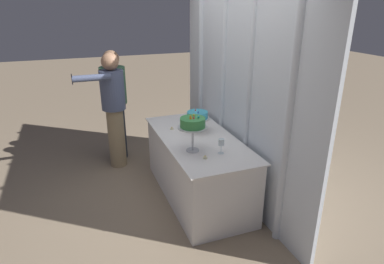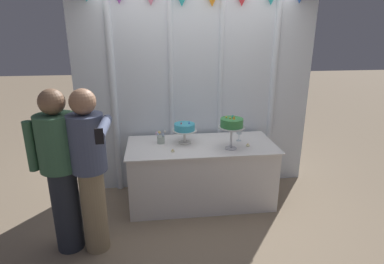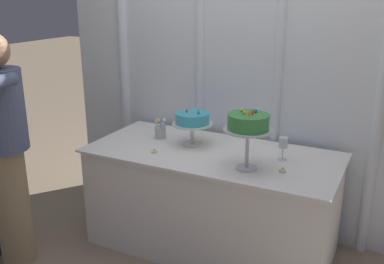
# 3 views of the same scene
# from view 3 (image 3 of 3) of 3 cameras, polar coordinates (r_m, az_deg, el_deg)

# --- Properties ---
(ground_plane) EXTENTS (24.00, 24.00, 0.00)m
(ground_plane) POSITION_cam_3_polar(r_m,az_deg,el_deg) (3.42, 1.77, -15.39)
(ground_plane) COLOR gray
(draped_curtain) EXTENTS (3.10, 0.16, 2.77)m
(draped_curtain) POSITION_cam_3_polar(r_m,az_deg,el_deg) (3.42, 6.13, 10.96)
(draped_curtain) COLOR silver
(draped_curtain) RESTS_ON ground_plane
(cake_table) EXTENTS (1.81, 0.84, 0.78)m
(cake_table) POSITION_cam_3_polar(r_m,az_deg,el_deg) (3.30, 2.58, -8.89)
(cake_table) COLOR white
(cake_table) RESTS_ON ground_plane
(cake_display_nearleft) EXTENTS (0.30, 0.30, 0.28)m
(cake_display_nearleft) POSITION_cam_3_polar(r_m,az_deg,el_deg) (3.23, 0.05, 1.55)
(cake_display_nearleft) COLOR silver
(cake_display_nearleft) RESTS_ON cake_table
(cake_display_nearright) EXTENTS (0.32, 0.32, 0.42)m
(cake_display_nearright) POSITION_cam_3_polar(r_m,az_deg,el_deg) (2.77, 7.36, 1.00)
(cake_display_nearright) COLOR silver
(cake_display_nearright) RESTS_ON cake_table
(wine_glass) EXTENTS (0.06, 0.06, 0.16)m
(wine_glass) POSITION_cam_3_polar(r_m,az_deg,el_deg) (3.02, 11.83, -1.50)
(wine_glass) COLOR silver
(wine_glass) RESTS_ON cake_table
(flower_vase) EXTENTS (0.13, 0.09, 0.17)m
(flower_vase) POSITION_cam_3_polar(r_m,az_deg,el_deg) (3.42, -4.18, 0.27)
(flower_vase) COLOR #B2C1B2
(flower_vase) RESTS_ON cake_table
(tealight_far_left) EXTENTS (0.04, 0.04, 0.03)m
(tealight_far_left) POSITION_cam_3_polar(r_m,az_deg,el_deg) (3.13, -4.95, -2.58)
(tealight_far_left) COLOR beige
(tealight_far_left) RESTS_ON cake_table
(tealight_near_left) EXTENTS (0.05, 0.05, 0.03)m
(tealight_near_left) POSITION_cam_3_polar(r_m,az_deg,el_deg) (2.86, 11.72, -4.95)
(tealight_near_left) COLOR beige
(tealight_near_left) RESTS_ON cake_table
(guest_girl_blue_dress) EXTENTS (0.49, 0.69, 1.64)m
(guest_girl_blue_dress) POSITION_cam_3_polar(r_m,az_deg,el_deg) (3.18, -23.48, -1.29)
(guest_girl_blue_dress) COLOR #9E8966
(guest_girl_blue_dress) RESTS_ON ground_plane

